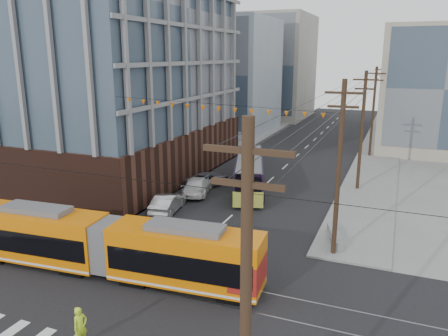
# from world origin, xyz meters

# --- Properties ---
(ground) EXTENTS (160.00, 160.00, 0.00)m
(ground) POSITION_xyz_m (0.00, 0.00, 0.00)
(ground) COLOR slate
(office_building) EXTENTS (30.00, 25.00, 28.60)m
(office_building) POSITION_xyz_m (-22.00, 23.00, 14.30)
(office_building) COLOR #381E16
(office_building) RESTS_ON ground
(bg_bldg_nw_near) EXTENTS (18.00, 16.00, 18.00)m
(bg_bldg_nw_near) POSITION_xyz_m (-17.00, 52.00, 9.00)
(bg_bldg_nw_near) COLOR #8C99A5
(bg_bldg_nw_near) RESTS_ON ground
(bg_bldg_ne_near) EXTENTS (14.00, 14.00, 16.00)m
(bg_bldg_ne_near) POSITION_xyz_m (16.00, 48.00, 8.00)
(bg_bldg_ne_near) COLOR gray
(bg_bldg_ne_near) RESTS_ON ground
(bg_bldg_nw_far) EXTENTS (16.00, 18.00, 20.00)m
(bg_bldg_nw_far) POSITION_xyz_m (-14.00, 72.00, 10.00)
(bg_bldg_nw_far) COLOR gray
(bg_bldg_nw_far) RESTS_ON ground
(bg_bldg_ne_far) EXTENTS (16.00, 16.00, 14.00)m
(bg_bldg_ne_far) POSITION_xyz_m (18.00, 68.00, 7.00)
(bg_bldg_ne_far) COLOR #8C99A5
(bg_bldg_ne_far) RESTS_ON ground
(utility_pole_near) EXTENTS (0.30, 0.30, 11.00)m
(utility_pole_near) POSITION_xyz_m (8.50, -6.00, 5.50)
(utility_pole_near) COLOR black
(utility_pole_near) RESTS_ON ground
(utility_pole_far) EXTENTS (0.30, 0.30, 11.00)m
(utility_pole_far) POSITION_xyz_m (8.50, 56.00, 5.50)
(utility_pole_far) COLOR black
(utility_pole_far) RESTS_ON ground
(streetcar) EXTENTS (18.16, 3.93, 3.47)m
(streetcar) POSITION_xyz_m (-3.16, 3.65, 1.74)
(streetcar) COLOR #D96B04
(streetcar) RESTS_ON ground
(city_bus) EXTENTS (5.95, 11.77, 3.27)m
(city_bus) POSITION_xyz_m (-0.94, 22.07, 1.64)
(city_bus) COLOR black
(city_bus) RESTS_ON ground
(parked_car_silver) EXTENTS (2.35, 4.88, 1.54)m
(parked_car_silver) POSITION_xyz_m (-5.09, 13.99, 0.77)
(parked_car_silver) COLOR #ACACAD
(parked_car_silver) RESTS_ON ground
(parked_car_white) EXTENTS (3.32, 5.65, 1.54)m
(parked_car_white) POSITION_xyz_m (-4.95, 19.27, 0.77)
(parked_car_white) COLOR white
(parked_car_white) RESTS_ON ground
(parked_car_grey) EXTENTS (3.58, 5.30, 1.35)m
(parked_car_grey) POSITION_xyz_m (-5.05, 21.89, 0.67)
(parked_car_grey) COLOR slate
(parked_car_grey) RESTS_ON ground
(pedestrian) EXTENTS (0.61, 0.77, 1.85)m
(pedestrian) POSITION_xyz_m (-0.32, -2.23, 0.93)
(pedestrian) COLOR #BEE527
(pedestrian) RESTS_ON ground
(jersey_barrier) EXTENTS (1.85, 3.67, 0.72)m
(jersey_barrier) POSITION_xyz_m (8.30, 13.00, 0.36)
(jersey_barrier) COLOR slate
(jersey_barrier) RESTS_ON ground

